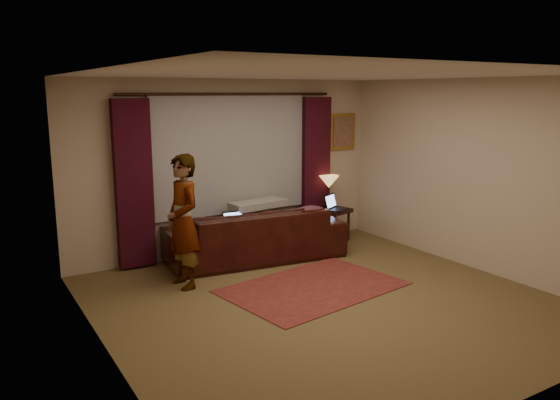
# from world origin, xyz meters

# --- Properties ---
(floor) EXTENTS (5.00, 5.00, 0.01)m
(floor) POSITION_xyz_m (0.00, 0.00, -0.01)
(floor) COLOR brown
(floor) RESTS_ON ground
(ceiling) EXTENTS (5.00, 5.00, 0.02)m
(ceiling) POSITION_xyz_m (0.00, 0.00, 2.60)
(ceiling) COLOR silver
(ceiling) RESTS_ON ground
(wall_back) EXTENTS (5.00, 0.02, 2.60)m
(wall_back) POSITION_xyz_m (0.00, 2.50, 1.30)
(wall_back) COLOR #C5B199
(wall_back) RESTS_ON ground
(wall_front) EXTENTS (5.00, 0.02, 2.60)m
(wall_front) POSITION_xyz_m (0.00, -2.50, 1.30)
(wall_front) COLOR #C5B199
(wall_front) RESTS_ON ground
(wall_left) EXTENTS (0.02, 5.00, 2.60)m
(wall_left) POSITION_xyz_m (-2.50, 0.00, 1.30)
(wall_left) COLOR #C5B199
(wall_left) RESTS_ON ground
(wall_right) EXTENTS (0.02, 5.00, 2.60)m
(wall_right) POSITION_xyz_m (2.50, 0.00, 1.30)
(wall_right) COLOR #C5B199
(wall_right) RESTS_ON ground
(sheer_curtain) EXTENTS (2.50, 0.05, 1.80)m
(sheer_curtain) POSITION_xyz_m (0.00, 2.44, 1.50)
(sheer_curtain) COLOR #9999A1
(sheer_curtain) RESTS_ON wall_back
(drape_left) EXTENTS (0.50, 0.14, 2.30)m
(drape_left) POSITION_xyz_m (-1.50, 2.39, 1.18)
(drape_left) COLOR #350A16
(drape_left) RESTS_ON floor
(drape_right) EXTENTS (0.50, 0.14, 2.30)m
(drape_right) POSITION_xyz_m (1.50, 2.39, 1.18)
(drape_right) COLOR #350A16
(drape_right) RESTS_ON floor
(curtain_rod) EXTENTS (0.04, 0.04, 3.40)m
(curtain_rod) POSITION_xyz_m (0.00, 2.39, 2.38)
(curtain_rod) COLOR black
(curtain_rod) RESTS_ON wall_back
(picture_frame) EXTENTS (0.50, 0.04, 0.60)m
(picture_frame) POSITION_xyz_m (2.10, 2.47, 1.75)
(picture_frame) COLOR #B9822E
(picture_frame) RESTS_ON wall_back
(sofa) EXTENTS (2.68, 1.39, 1.04)m
(sofa) POSITION_xyz_m (0.10, 1.90, 0.52)
(sofa) COLOR black
(sofa) RESTS_ON floor
(throw_blanket) EXTENTS (0.91, 0.47, 0.10)m
(throw_blanket) POSITION_xyz_m (0.26, 2.11, 1.04)
(throw_blanket) COLOR #979590
(throw_blanket) RESTS_ON sofa
(clothing_pile) EXTENTS (0.60, 0.51, 0.23)m
(clothing_pile) POSITION_xyz_m (0.89, 1.64, 0.63)
(clothing_pile) COLOR brown
(clothing_pile) RESTS_ON sofa
(laptop_sofa) EXTENTS (0.33, 0.36, 0.23)m
(laptop_sofa) POSITION_xyz_m (-0.25, 1.80, 0.63)
(laptop_sofa) COLOR black
(laptop_sofa) RESTS_ON sofa
(area_rug) EXTENTS (2.36, 1.76, 0.01)m
(area_rug) POSITION_xyz_m (0.14, 0.46, 0.01)
(area_rug) COLOR maroon
(area_rug) RESTS_ON floor
(end_table) EXTENTS (0.57, 0.57, 0.54)m
(end_table) POSITION_xyz_m (1.68, 2.12, 0.27)
(end_table) COLOR black
(end_table) RESTS_ON floor
(tiffany_lamp) EXTENTS (0.36, 0.36, 0.53)m
(tiffany_lamp) POSITION_xyz_m (1.66, 2.22, 0.80)
(tiffany_lamp) COLOR olive
(tiffany_lamp) RESTS_ON end_table
(laptop_table) EXTENTS (0.48, 0.49, 0.25)m
(laptop_table) POSITION_xyz_m (1.67, 2.00, 0.66)
(laptop_table) COLOR black
(laptop_table) RESTS_ON end_table
(person) EXTENTS (0.52, 0.52, 1.68)m
(person) POSITION_xyz_m (-1.21, 1.35, 0.84)
(person) COLOR #979590
(person) RESTS_ON floor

